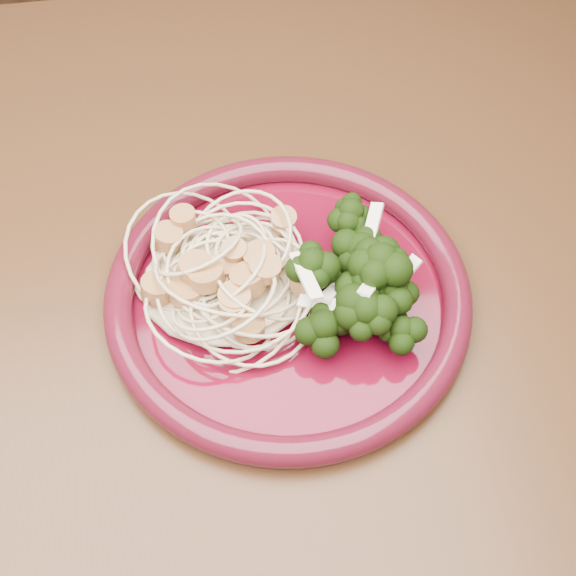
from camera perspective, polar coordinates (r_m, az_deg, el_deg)
The scene contains 6 objects.
dining_table at distance 0.72m, azimuth 3.45°, elevation -4.10°, with size 1.20×0.80×0.75m.
dinner_plate at distance 0.61m, azimuth -0.00°, elevation -0.52°, with size 0.36×0.36×0.02m.
spaghetti_pile at distance 0.61m, azimuth -4.38°, elevation 0.88°, with size 0.13×0.12×0.03m, color beige.
scallop_cluster at distance 0.58m, azimuth -4.61°, elevation 3.00°, with size 0.13×0.13×0.04m, color #B9834B, non-canonical shape.
broccoli_pile at distance 0.59m, azimuth 5.55°, elevation -0.41°, with size 0.09×0.14×0.05m, color black.
onion_garnish at distance 0.57m, azimuth 5.80°, elevation 1.37°, with size 0.06×0.09×0.05m, color white, non-canonical shape.
Camera 1 is at (-0.10, -0.35, 1.27)m, focal length 50.00 mm.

